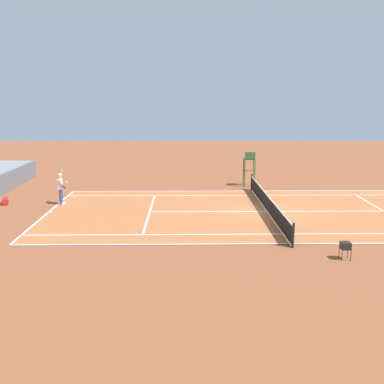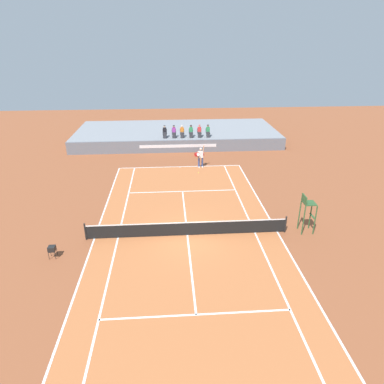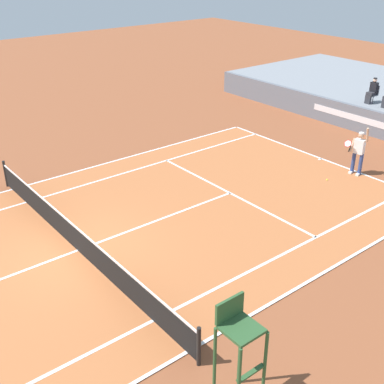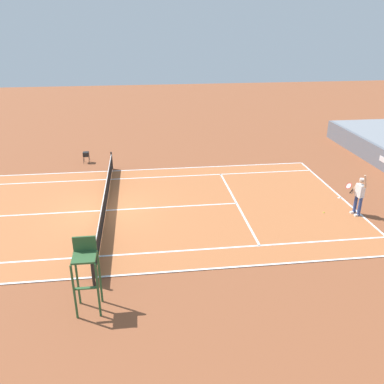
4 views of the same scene
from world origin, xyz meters
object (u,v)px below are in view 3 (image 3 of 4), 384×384
at_px(tennis_player, 358,152).
at_px(umpire_chair, 238,342).
at_px(spectator_seated_0, 372,91).
at_px(tennis_ball, 327,180).

distance_m(tennis_player, umpire_chair, 12.81).
bearing_deg(spectator_seated_0, tennis_player, -60.24).
bearing_deg(umpire_chair, spectator_seated_0, 116.10).
bearing_deg(tennis_player, umpire_chair, -65.75).
bearing_deg(umpire_chair, tennis_ball, 118.55).
distance_m(tennis_player, tennis_ball, 1.75).
bearing_deg(umpire_chair, tennis_player, 114.25).
height_order(spectator_seated_0, tennis_ball, spectator_seated_0).
distance_m(spectator_seated_0, tennis_ball, 7.85).
height_order(tennis_ball, umpire_chair, umpire_chair).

